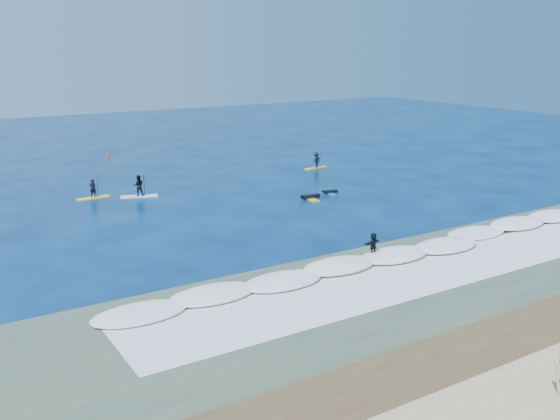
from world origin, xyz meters
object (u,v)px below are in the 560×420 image
prone_paddler_near (310,197)px  sup_paddler_right (316,161)px  sup_paddler_left (93,192)px  wave_surfer (373,246)px  prone_paddler_far (330,192)px  marker_buoy (108,156)px  sup_paddler_center (139,188)px

prone_paddler_near → sup_paddler_right: bearing=-33.5°
sup_paddler_right → sup_paddler_left: bearing=171.7°
sup_paddler_right → prone_paddler_near: (-8.11, -10.56, -0.58)m
prone_paddler_near → wave_surfer: wave_surfer is taller
sup_paddler_left → wave_surfer: bearing=-71.4°
sup_paddler_right → prone_paddler_far: size_ratio=1.47×
sup_paddler_left → marker_buoy: 18.95m
marker_buoy → sup_paddler_center: bearing=-99.4°
sup_paddler_center → prone_paddler_near: (11.86, -8.34, -0.64)m
sup_paddler_left → wave_surfer: 26.18m
sup_paddler_center → prone_paddler_far: bearing=-9.0°
wave_surfer → marker_buoy: wave_surfer is taller
sup_paddler_left → sup_paddler_center: size_ratio=0.87×
wave_surfer → marker_buoy: bearing=83.0°
wave_surfer → marker_buoy: (-3.41, 41.91, -0.56)m
marker_buoy → sup_paddler_right: bearing=-45.4°
sup_paddler_right → prone_paddler_near: sup_paddler_right is taller
prone_paddler_near → prone_paddler_far: bearing=-72.1°
prone_paddler_near → wave_surfer: 15.29m
prone_paddler_near → marker_buoy: (-8.67, 27.58, 0.11)m
prone_paddler_far → wave_surfer: size_ratio=0.90×
sup_paddler_right → wave_surfer: (-13.38, -24.89, 0.09)m
sup_paddler_right → prone_paddler_far: bearing=-129.4°
prone_paddler_far → marker_buoy: bearing=34.1°
sup_paddler_left → marker_buoy: (6.65, 17.74, -0.32)m
sup_paddler_center → marker_buoy: size_ratio=5.03×
wave_surfer → marker_buoy: 42.05m
sup_paddler_center → prone_paddler_far: size_ratio=1.66×
sup_paddler_left → sup_paddler_center: 3.78m
sup_paddler_right → prone_paddler_far: sup_paddler_right is taller
sup_paddler_center → prone_paddler_far: 16.36m
sup_paddler_center → wave_surfer: 23.61m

